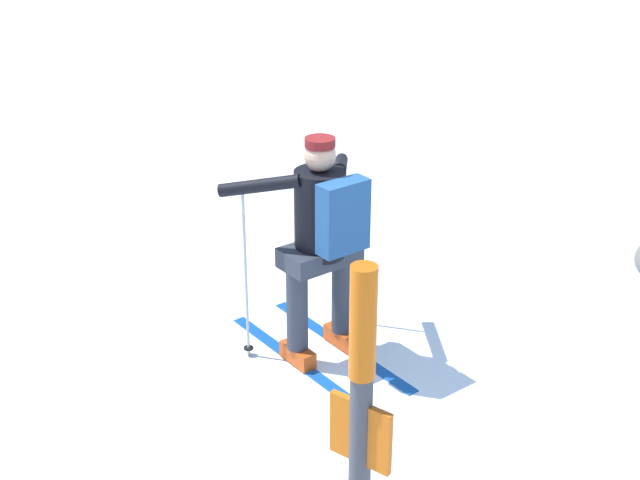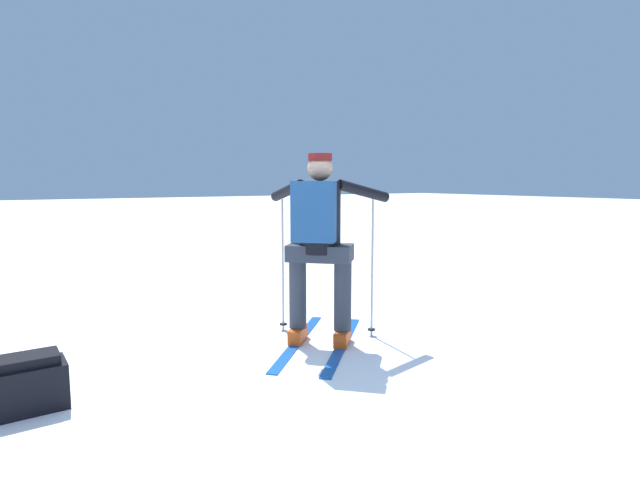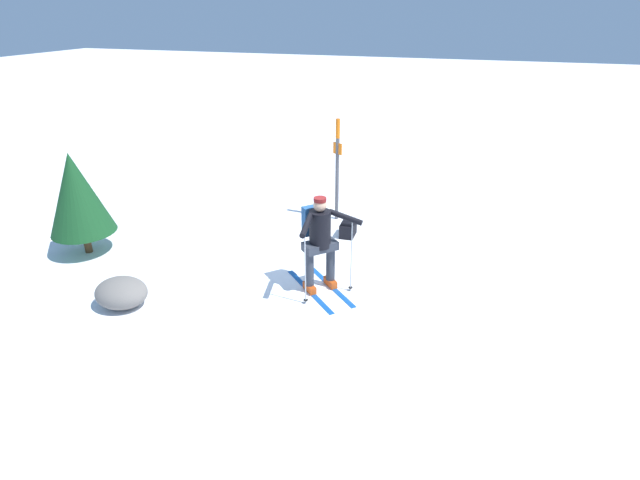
# 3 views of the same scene
# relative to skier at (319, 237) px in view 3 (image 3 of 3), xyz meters

# --- Properties ---
(ground_plane) EXTENTS (80.00, 80.00, 0.00)m
(ground_plane) POSITION_rel_skier_xyz_m (-0.48, 0.73, -0.95)
(ground_plane) COLOR white
(skier) EXTENTS (1.46, 1.44, 1.64)m
(skier) POSITION_rel_skier_xyz_m (0.00, 0.00, 0.00)
(skier) COLOR #144C9E
(skier) RESTS_ON ground_plane
(dropped_backpack) EXTENTS (0.30, 0.45, 0.35)m
(dropped_backpack) POSITION_rel_skier_xyz_m (-0.10, 2.19, -0.78)
(dropped_backpack) COLOR black
(dropped_backpack) RESTS_ON ground_plane
(trail_marker) EXTENTS (0.22, 0.14, 2.23)m
(trail_marker) POSITION_rel_skier_xyz_m (-0.58, 3.00, 0.37)
(trail_marker) COLOR #4C4C51
(trail_marker) RESTS_ON ground_plane
(rock_boulder) EXTENTS (0.84, 0.72, 0.46)m
(rock_boulder) POSITION_rel_skier_xyz_m (-2.81, -1.48, -0.71)
(rock_boulder) COLOR slate
(rock_boulder) RESTS_ON ground_plane
(pine_tree) EXTENTS (1.18, 1.18, 1.97)m
(pine_tree) POSITION_rel_skier_xyz_m (-4.68, -0.09, 0.25)
(pine_tree) COLOR #4C331E
(pine_tree) RESTS_ON ground_plane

